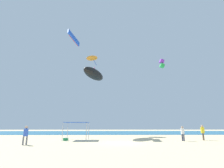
# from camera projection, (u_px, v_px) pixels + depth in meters

# --- Properties ---
(ground) EXTENTS (110.00, 110.00, 0.10)m
(ground) POSITION_uv_depth(u_px,v_px,m) (121.00, 144.00, 17.70)
(ground) COLOR beige
(ocean_strip) EXTENTS (110.00, 22.54, 0.03)m
(ocean_strip) POSITION_uv_depth(u_px,v_px,m) (113.00, 132.00, 43.40)
(ocean_strip) COLOR #1E6B93
(ocean_strip) RESTS_ON ground
(canopy_tent) EXTENTS (2.92, 2.67, 2.19)m
(canopy_tent) POSITION_uv_depth(u_px,v_px,m) (77.00, 123.00, 21.72)
(canopy_tent) COLOR #B2B2B7
(canopy_tent) RESTS_ON ground
(person_near_tent) EXTENTS (0.44, 0.44, 1.86)m
(person_near_tent) POSITION_uv_depth(u_px,v_px,m) (203.00, 131.00, 21.28)
(person_near_tent) COLOR brown
(person_near_tent) RESTS_ON ground
(person_leftmost) EXTENTS (0.41, 0.45, 1.71)m
(person_leftmost) POSITION_uv_depth(u_px,v_px,m) (183.00, 132.00, 20.17)
(person_leftmost) COLOR #33384C
(person_leftmost) RESTS_ON ground
(person_central) EXTENTS (0.42, 0.42, 1.76)m
(person_central) POSITION_uv_depth(u_px,v_px,m) (26.00, 134.00, 16.17)
(person_central) COLOR slate
(person_central) RESTS_ON ground
(cooler_box) EXTENTS (0.57, 0.37, 0.35)m
(cooler_box) POSITION_uv_depth(u_px,v_px,m) (66.00, 139.00, 20.53)
(cooler_box) COLOR #1E8C4C
(cooler_box) RESTS_ON ground
(kite_box_purple) EXTENTS (1.23, 1.04, 2.19)m
(kite_box_purple) POSITION_uv_depth(u_px,v_px,m) (162.00, 64.00, 41.21)
(kite_box_purple) COLOR purple
(kite_parafoil_blue) EXTENTS (2.07, 3.92, 2.54)m
(kite_parafoil_blue) POSITION_uv_depth(u_px,v_px,m) (74.00, 38.00, 35.90)
(kite_parafoil_blue) COLOR blue
(kite_inflatable_black) EXTENTS (4.76, 6.86, 2.68)m
(kite_inflatable_black) POSITION_uv_depth(u_px,v_px,m) (94.00, 74.00, 30.47)
(kite_inflatable_black) COLOR black
(kite_delta_orange) EXTENTS (3.58, 3.57, 2.11)m
(kite_delta_orange) POSITION_uv_depth(u_px,v_px,m) (92.00, 57.00, 38.84)
(kite_delta_orange) COLOR orange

